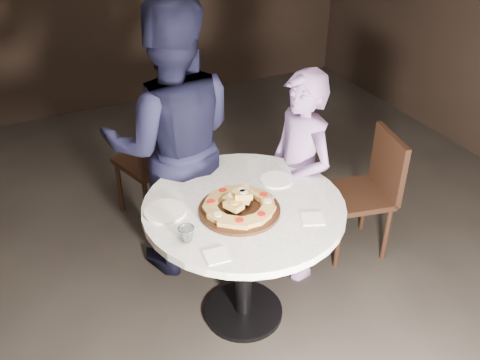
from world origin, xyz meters
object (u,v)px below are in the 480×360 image
Objects in this scene: table at (244,227)px; diner_teal at (299,179)px; focaccia_pile at (239,204)px; chair_far at (157,158)px; chair_right at (369,186)px; serving_board at (239,210)px; water_glass at (186,234)px; diner_navy at (173,143)px.

table is 0.92× the size of diner_teal.
chair_far is (-0.08, 1.27, -0.36)m from focaccia_pile.
diner_teal is (-0.57, 0.02, 0.20)m from chair_right.
serving_board is 0.37m from water_glass.
focaccia_pile is 4.66× the size of water_glass.
diner_teal reaches higher than focaccia_pile.
serving_board is at bearing -68.35° from diner_teal.
chair_right is (1.15, 0.29, -0.34)m from serving_board.
diner_navy reaches higher than serving_board.
water_glass is at bearing -157.99° from table.
diner_teal is at bearing -79.86° from chair_right.
chair_far reaches higher than table.
focaccia_pile is 0.75m from diner_navy.
diner_teal is at bearing 163.89° from diner_navy.
chair_right is 0.63× the size of diner_teal.
table is 0.22m from focaccia_pile.
water_glass is at bearing -161.94° from focaccia_pile.
serving_board is 0.31× the size of diner_teal.
water_glass is at bearing 91.09° from diner_navy.
focaccia_pile reaches higher than water_glass.
water_glass is 0.06× the size of diner_teal.
water_glass is at bearing 61.59° from chair_far.
table is at bearing -65.47° from chair_right.
water_glass is at bearing -162.41° from serving_board.
diner_teal is (0.57, 0.31, -0.17)m from focaccia_pile.
chair_right is at bearing 81.05° from diner_teal.
focaccia_pile is at bearing 115.03° from diner_navy.
table is 0.58m from diner_teal.
chair_far is 1.57m from chair_right.
diner_navy is 1.28× the size of diner_teal.
water_glass reaches higher than table.
serving_board is 0.67m from diner_teal.
focaccia_pile is at bearing -136.79° from table.
chair_far reaches higher than serving_board.
water_glass is at bearing -72.31° from diner_teal.
diner_navy is (-1.26, 0.46, 0.41)m from chair_right.
focaccia_pile is 1.32m from chair_far.
diner_teal is (0.68, -0.44, -0.20)m from diner_navy.
diner_navy is at bearing 98.29° from serving_board.
chair_right is at bearing 14.30° from serving_board.
chair_far is at bearing 93.66° from focaccia_pile.
chair_far is at bearing 79.07° from water_glass.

